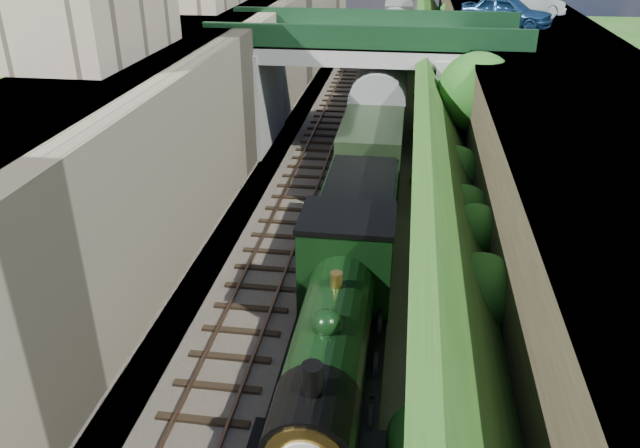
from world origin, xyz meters
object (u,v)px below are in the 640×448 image
(road_bridge, at_px, (376,78))
(locomotive, at_px, (335,333))
(car_silver, at_px, (524,5))
(tender, at_px, (359,223))
(car_blue, at_px, (507,12))
(tree, at_px, (479,95))

(road_bridge, height_order, locomotive, road_bridge)
(road_bridge, bearing_deg, locomotive, -89.27)
(car_silver, distance_m, tender, 22.41)
(road_bridge, relative_size, car_blue, 3.19)
(tree, xyz_separation_m, car_blue, (2.00, 8.91, 2.46))
(tender, bearing_deg, car_blue, 68.07)
(tree, xyz_separation_m, locomotive, (-4.71, -15.13, -2.75))
(road_bridge, distance_m, tender, 12.89)
(road_bridge, relative_size, tree, 2.42)
(car_silver, bearing_deg, car_blue, 128.33)
(tree, relative_size, locomotive, 0.65)
(car_silver, relative_size, locomotive, 0.50)
(car_silver, xyz_separation_m, tender, (-8.13, -20.16, -5.47))
(car_silver, xyz_separation_m, locomotive, (-8.13, -27.52, -5.20))
(road_bridge, distance_m, tree, 7.00)
(road_bridge, bearing_deg, car_silver, 41.83)
(car_blue, distance_m, tender, 18.80)
(car_silver, height_order, tender, car_silver)
(locomotive, bearing_deg, car_silver, 73.55)
(car_blue, bearing_deg, tree, -168.45)
(car_silver, bearing_deg, locomotive, 133.96)
(car_silver, bearing_deg, road_bridge, 102.23)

